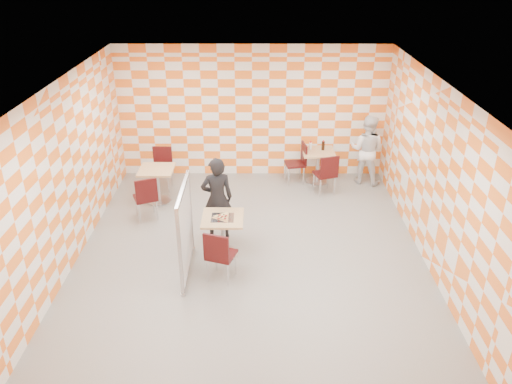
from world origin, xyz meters
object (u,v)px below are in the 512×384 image
chair_second_side (299,160)px  chair_second_front (327,172)px  chair_empty_far (162,165)px  chair_main_front (219,253)px  chair_empty_near (146,195)px  soda_bottle (323,146)px  partition (186,230)px  empty_table (157,179)px  man_white (367,150)px  second_table (318,161)px  man_dark (217,199)px  sport_bottle (310,146)px  main_table (223,229)px

chair_second_side → chair_second_front: bearing=-50.0°
chair_second_side → chair_empty_far: bearing=-174.8°
chair_main_front → chair_empty_near: same height
chair_empty_far → soda_bottle: bearing=5.9°
partition → chair_second_side: bearing=59.2°
chair_empty_near → empty_table: bearing=84.9°
man_white → chair_empty_near: bearing=45.7°
second_table → chair_empty_far: (-3.46, -0.30, 0.04)m
chair_second_front → soda_bottle: soda_bottle is taller
man_dark → chair_second_front: bearing=-153.5°
chair_second_side → man_white: (1.49, 0.02, 0.24)m
empty_table → partition: size_ratio=0.48×
man_dark → man_white: bearing=-154.4°
partition → chair_second_front: bearing=47.3°
chair_second_front → chair_second_side: 0.84m
chair_second_side → soda_bottle: 0.62m
chair_empty_near → man_white: size_ratio=0.59×
chair_second_front → sport_bottle: 0.88m
empty_table → chair_second_side: (3.01, 0.97, 0.04)m
chair_second_front → soda_bottle: (-0.01, 0.74, 0.31)m
main_table → empty_table: (-1.49, 2.02, 0.00)m
chair_empty_far → empty_table: bearing=-88.5°
man_white → chair_main_front: bearing=75.6°
empty_table → man_dark: bearing=-46.0°
main_table → soda_bottle: (2.05, 3.08, 0.34)m
main_table → empty_table: 2.51m
chair_main_front → chair_second_side: 4.07m
chair_empty_far → man_dark: size_ratio=0.59×
second_table → chair_second_side: (-0.43, -0.02, 0.04)m
chair_main_front → chair_second_side: same height
chair_empty_near → soda_bottle: soda_bottle is taller
man_white → sport_bottle: (-1.24, 0.11, 0.05)m
chair_main_front → soda_bottle: soda_bottle is taller
sport_bottle → partition: bearing=-122.8°
second_table → chair_empty_near: 3.94m
man_dark → sport_bottle: 3.15m
main_table → chair_second_front: 3.12m
empty_table → chair_second_front: bearing=5.2°
main_table → man_white: 4.27m
chair_second_front → soda_bottle: bearing=91.0°
chair_empty_near → second_table: bearing=27.0°
chair_main_front → main_table: bearing=89.0°
main_table → chair_second_side: bearing=63.0°
chair_main_front → sport_bottle: sport_bottle is taller
man_white → sport_bottle: man_white is taller
chair_second_side → man_dark: size_ratio=0.59×
main_table → chair_empty_far: 3.10m
empty_table → sport_bottle: (3.27, 1.10, 0.33)m
man_dark → chair_empty_near: bearing=-34.4°
man_dark → soda_bottle: bearing=-143.2°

